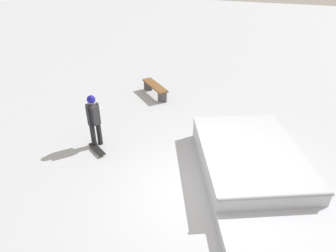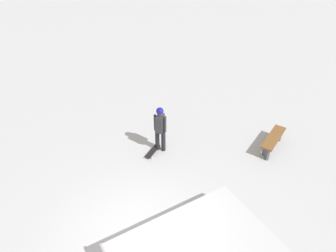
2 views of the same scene
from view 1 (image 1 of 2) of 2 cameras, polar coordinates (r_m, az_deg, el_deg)
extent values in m
plane|color=#B2B7C1|center=(7.93, 6.04, -12.08)|extent=(60.00, 60.00, 0.00)
cube|color=silver|center=(8.61, 15.17, -6.11)|extent=(4.30, 3.73, 0.70)
cube|color=silver|center=(6.99, 21.81, -20.88)|extent=(2.62, 3.08, 0.30)
cylinder|color=gray|center=(7.13, 19.86, -12.59)|extent=(1.02, 2.45, 0.08)
cylinder|color=black|center=(9.45, -14.03, -1.79)|extent=(0.15, 0.15, 0.82)
cylinder|color=black|center=(9.54, -12.96, -1.26)|extent=(0.15, 0.15, 0.82)
cube|color=#2D2D33|center=(9.14, -14.04, 2.21)|extent=(0.36, 0.44, 0.60)
cylinder|color=#2D2D33|center=(9.06, -14.94, 1.81)|extent=(0.09, 0.09, 0.60)
cylinder|color=#2D2D33|center=(9.22, -13.15, 2.61)|extent=(0.09, 0.09, 0.60)
sphere|color=tan|center=(8.93, -14.40, 4.73)|extent=(0.22, 0.22, 0.22)
sphere|color=navy|center=(8.92, -14.43, 4.90)|extent=(0.25, 0.25, 0.25)
cube|color=black|center=(9.41, -13.38, -4.26)|extent=(0.62, 0.77, 0.02)
cylinder|color=silver|center=(9.62, -14.68, -3.96)|extent=(0.06, 0.06, 0.06)
cylinder|color=silver|center=(9.69, -13.45, -3.50)|extent=(0.06, 0.06, 0.06)
cylinder|color=silver|center=(9.19, -13.22, -5.59)|extent=(0.06, 0.06, 0.06)
cylinder|color=silver|center=(9.26, -11.94, -5.10)|extent=(0.06, 0.06, 0.06)
cube|color=brown|center=(12.41, -2.52, 7.71)|extent=(1.39, 1.44, 0.06)
cube|color=#4C4C51|center=(13.04, -3.80, 7.74)|extent=(0.08, 0.36, 0.42)
cube|color=#4C4C51|center=(11.98, -1.07, 5.57)|extent=(0.08, 0.36, 0.42)
camera|label=2|loc=(7.04, 62.61, 28.48)|focal=32.65mm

